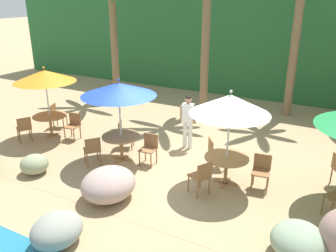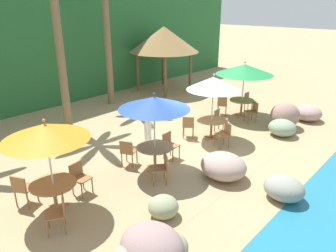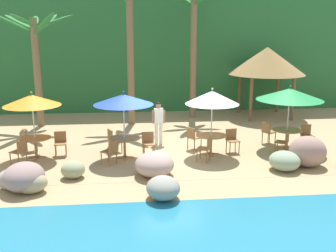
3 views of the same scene
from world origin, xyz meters
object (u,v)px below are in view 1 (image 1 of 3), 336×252
(chair_blue_seaward, at_px, (149,147))
(chair_white_inland, at_px, (214,151))
(chair_blue_left, at_px, (92,149))
(waiter_in_white, at_px, (188,118))
(chair_blue_inland, at_px, (124,132))
(chair_white_left, at_px, (202,176))
(chair_orange_left, at_px, (24,128))
(chair_white_seaward, at_px, (261,169))
(palm_tree_third, at_px, (300,5))
(umbrella_blue, at_px, (119,89))
(dining_table_orange, at_px, (50,119))
(chair_orange_inland, at_px, (57,114))
(palm_tree_nearest, at_px, (113,16))
(dining_table_white, at_px, (226,162))
(dining_table_blue, at_px, (121,140))
(umbrella_orange, at_px, (45,76))
(chair_orange_seaward, at_px, (73,124))
(umbrella_white, at_px, (230,104))

(chair_blue_seaward, distance_m, chair_white_inland, 1.81)
(chair_blue_left, distance_m, waiter_in_white, 3.00)
(chair_blue_inland, height_order, chair_white_left, same)
(chair_orange_left, relative_size, chair_white_seaward, 1.00)
(chair_blue_inland, distance_m, chair_white_inland, 2.98)
(waiter_in_white, bearing_deg, palm_tree_third, 66.06)
(chair_white_inland, bearing_deg, umbrella_blue, -163.76)
(dining_table_orange, distance_m, palm_tree_third, 9.62)
(chair_orange_inland, distance_m, chair_white_inland, 6.13)
(palm_tree_third, bearing_deg, palm_tree_nearest, -171.03)
(palm_tree_nearest, bearing_deg, chair_orange_inland, -84.49)
(dining_table_white, distance_m, waiter_in_white, 2.39)
(chair_white_inland, bearing_deg, dining_table_white, -48.78)
(chair_blue_inland, distance_m, chair_white_seaward, 4.40)
(chair_orange_inland, relative_size, chair_white_seaward, 1.00)
(dining_table_blue, bearing_deg, umbrella_orange, 173.85)
(chair_orange_seaward, bearing_deg, chair_blue_seaward, -6.88)
(chair_orange_inland, distance_m, chair_white_left, 6.59)
(umbrella_white, bearing_deg, chair_orange_inland, 171.71)
(chair_orange_seaward, height_order, palm_tree_third, palm_tree_third)
(chair_orange_seaward, xyz_separation_m, chair_blue_inland, (1.87, 0.20, 0.00))
(chair_orange_seaward, relative_size, chair_white_inland, 1.00)
(chair_orange_inland, xyz_separation_m, chair_orange_left, (0.10, -1.52, 0.00))
(chair_orange_inland, xyz_separation_m, chair_white_inland, (6.12, -0.33, 0.00))
(chair_blue_inland, relative_size, waiter_in_white, 0.51)
(chair_orange_inland, xyz_separation_m, umbrella_blue, (3.57, -1.07, 1.59))
(umbrella_orange, relative_size, chair_orange_inland, 2.73)
(umbrella_white, height_order, chair_white_inland, umbrella_white)
(chair_orange_seaward, xyz_separation_m, dining_table_blue, (2.30, -0.54, 0.10))
(umbrella_orange, height_order, chair_white_left, umbrella_orange)
(dining_table_orange, relative_size, palm_tree_nearest, 0.21)
(palm_tree_nearest, bearing_deg, chair_blue_seaward, -46.58)
(dining_table_orange, xyz_separation_m, umbrella_white, (6.24, -0.24, 1.49))
(chair_orange_inland, relative_size, chair_orange_left, 1.00)
(chair_orange_seaward, bearing_deg, chair_blue_left, -34.35)
(chair_blue_left, xyz_separation_m, chair_white_inland, (3.01, 1.47, 0.00))
(chair_orange_seaward, relative_size, umbrella_white, 0.36)
(chair_white_seaward, bearing_deg, chair_orange_left, -174.18)
(chair_orange_inland, height_order, chair_blue_inland, same)
(palm_tree_nearest, bearing_deg, chair_white_seaward, -31.95)
(chair_white_inland, bearing_deg, chair_blue_inland, -179.89)
(chair_blue_left, bearing_deg, dining_table_blue, 57.74)
(chair_orange_seaward, distance_m, dining_table_white, 5.43)
(chair_blue_left, height_order, chair_white_inland, same)
(chair_orange_seaward, relative_size, chair_orange_inland, 1.00)
(dining_table_orange, xyz_separation_m, waiter_in_white, (4.46, 1.30, 0.37))
(umbrella_orange, xyz_separation_m, chair_blue_seaward, (3.97, -0.18, -1.56))
(umbrella_orange, relative_size, umbrella_white, 0.97)
(dining_table_white, xyz_separation_m, chair_white_seaward, (0.83, 0.21, -0.10))
(chair_blue_seaward, bearing_deg, chair_orange_seaward, 173.12)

